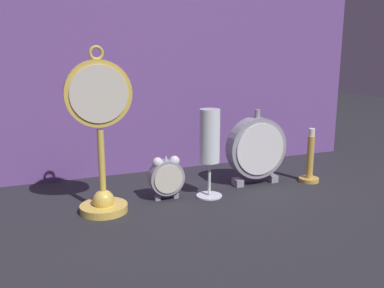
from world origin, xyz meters
The scene contains 7 objects.
ground_plane centered at (0.00, 0.00, 0.00)m, with size 4.00×4.00×0.00m, color #232328.
fabric_backdrop_drape centered at (0.00, 0.33, 0.34)m, with size 1.23×0.01×0.68m, color #6B478E.
pocket_watch_on_stand centered at (-0.21, 0.06, 0.16)m, with size 0.14×0.10×0.35m.
alarm_clock_twin_bell centered at (-0.06, 0.08, 0.06)m, with size 0.08×0.03×0.10m.
mantel_clock_silver centered at (0.19, 0.11, 0.09)m, with size 0.16×0.04×0.19m.
champagne_flute centered at (0.04, 0.06, 0.13)m, with size 0.06×0.06×0.21m.
brass_candlestick centered at (0.33, 0.07, 0.05)m, with size 0.05×0.05×0.14m.
Camera 1 is at (-0.36, -0.82, 0.35)m, focal length 40.00 mm.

